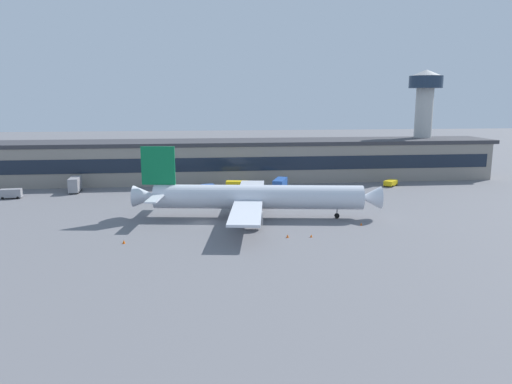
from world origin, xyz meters
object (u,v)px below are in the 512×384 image
(control_tower, at_px, (424,111))
(traffic_cone_1, at_px, (361,224))
(catering_truck, at_px, (75,184))
(traffic_cone_0, at_px, (311,236))
(airliner, at_px, (254,197))
(stair_truck, at_px, (237,187))
(fuel_truck, at_px, (280,184))
(baggage_tug, at_px, (208,187))
(pushback_tractor, at_px, (391,183))
(crew_van, at_px, (11,193))
(traffic_cone_3, at_px, (124,242))
(traffic_cone_2, at_px, (288,236))

(control_tower, height_order, traffic_cone_1, control_tower)
(control_tower, relative_size, traffic_cone_1, 62.91)
(catering_truck, distance_m, traffic_cone_0, 76.25)
(airliner, height_order, stair_truck, airliner)
(fuel_truck, xyz_separation_m, baggage_tug, (-20.62, 1.94, -0.80))
(fuel_truck, bearing_deg, pushback_tractor, 5.17)
(control_tower, distance_m, crew_van, 129.02)
(airliner, xyz_separation_m, traffic_cone_0, (9.07, -16.71, -4.37))
(airliner, relative_size, traffic_cone_3, 78.78)
(fuel_truck, bearing_deg, control_tower, 23.77)
(airliner, relative_size, pushback_tractor, 10.33)
(airliner, distance_m, stair_truck, 27.91)
(crew_van, bearing_deg, traffic_cone_2, -34.10)
(pushback_tractor, bearing_deg, fuel_truck, -174.83)
(traffic_cone_0, xyz_separation_m, traffic_cone_3, (-34.71, -0.09, 0.06))
(baggage_tug, distance_m, traffic_cone_3, 52.54)
(control_tower, relative_size, pushback_tractor, 6.69)
(baggage_tug, xyz_separation_m, traffic_cone_1, (30.99, -42.42, -0.81))
(traffic_cone_0, distance_m, traffic_cone_3, 34.71)
(stair_truck, relative_size, traffic_cone_3, 9.16)
(pushback_tractor, bearing_deg, catering_truck, 179.34)
(stair_truck, height_order, traffic_cone_2, stair_truck)
(crew_van, bearing_deg, fuel_truck, 2.60)
(control_tower, distance_m, stair_truck, 73.14)
(stair_truck, relative_size, traffic_cone_0, 11.04)
(control_tower, height_order, pushback_tractor, control_tower)
(control_tower, relative_size, traffic_cone_0, 61.45)
(catering_truck, xyz_separation_m, traffic_cone_0, (55.60, -52.14, -2.01))
(pushback_tractor, distance_m, fuel_truck, 34.27)
(traffic_cone_2, bearing_deg, fuel_truck, 82.33)
(crew_van, relative_size, traffic_cone_2, 8.39)
(traffic_cone_0, relative_size, traffic_cone_3, 0.83)
(stair_truck, bearing_deg, baggage_tug, 146.05)
(crew_van, height_order, stair_truck, stair_truck)
(traffic_cone_1, distance_m, traffic_cone_3, 47.63)
(airliner, bearing_deg, crew_van, 155.33)
(traffic_cone_0, bearing_deg, traffic_cone_2, 175.69)
(catering_truck, bearing_deg, traffic_cone_3, -68.21)
(crew_van, height_order, traffic_cone_3, crew_van)
(traffic_cone_0, bearing_deg, airliner, 118.48)
(baggage_tug, relative_size, traffic_cone_0, 7.03)
(airliner, distance_m, fuel_truck, 33.28)
(control_tower, distance_m, pushback_tractor, 34.31)
(baggage_tug, height_order, traffic_cone_1, baggage_tug)
(fuel_truck, relative_size, traffic_cone_0, 15.44)
(traffic_cone_0, distance_m, traffic_cone_1, 14.42)
(catering_truck, xyz_separation_m, baggage_tug, (36.91, -2.21, -1.21))
(stair_truck, xyz_separation_m, baggage_tug, (-8.14, 5.48, -0.89))
(fuel_truck, relative_size, traffic_cone_2, 13.78)
(catering_truck, bearing_deg, traffic_cone_0, -43.16)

